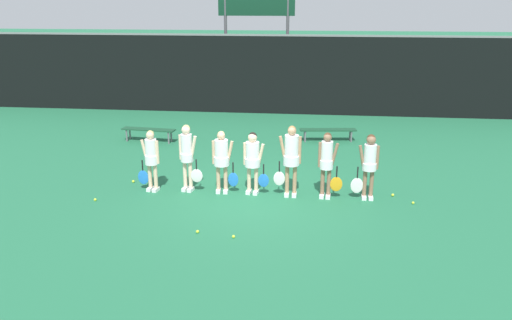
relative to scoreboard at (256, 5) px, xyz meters
name	(u,v)px	position (x,y,z in m)	size (l,w,h in m)	color
ground_plane	(255,194)	(1.23, -11.20, -4.48)	(140.00, 140.00, 0.00)	#216642
fence_windscreen	(281,75)	(1.23, -1.73, -2.79)	(60.00, 0.08, 3.35)	black
scoreboard	(256,5)	(0.00, 0.00, 0.00)	(3.41, 0.15, 5.82)	#515156
bench_courtside	(149,131)	(-3.02, -6.69, -4.09)	(1.91, 0.54, 0.46)	#19472D
bench_far	(328,131)	(3.17, -5.94, -4.11)	(1.98, 0.59, 0.43)	#19472D
player_0	(151,156)	(-1.44, -11.22, -3.55)	(0.62, 0.34, 1.60)	beige
player_1	(187,153)	(-0.52, -11.12, -3.45)	(0.61, 0.33, 1.75)	beige
player_2	(222,157)	(0.37, -11.14, -3.53)	(0.66, 0.39, 1.62)	tan
player_3	(253,158)	(1.16, -11.13, -3.52)	(0.66, 0.39, 1.61)	beige
player_4	(291,155)	(2.12, -11.19, -3.40)	(0.67, 0.40, 1.81)	tan
player_5	(327,161)	(2.99, -11.20, -3.51)	(0.62, 0.33, 1.67)	#8C664C
player_6	(369,161)	(4.01, -11.17, -3.51)	(0.64, 0.35, 1.65)	#8C664C
tennis_ball_0	(198,232)	(0.26, -13.53, -4.45)	(0.07, 0.07, 0.07)	#CCE033
tennis_ball_1	(413,203)	(5.10, -11.40, -4.45)	(0.06, 0.06, 0.06)	#CCE033
tennis_ball_2	(95,200)	(-2.64, -12.08, -4.45)	(0.07, 0.07, 0.07)	#CCE033
tennis_ball_3	(393,195)	(4.68, -10.95, -4.45)	(0.07, 0.07, 0.07)	#CCE033
tennis_ball_4	(233,237)	(1.05, -13.67, -4.45)	(0.07, 0.07, 0.07)	#CCE033
tennis_ball_5	(133,181)	(-2.15, -10.72, -4.45)	(0.07, 0.07, 0.07)	#CCE033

